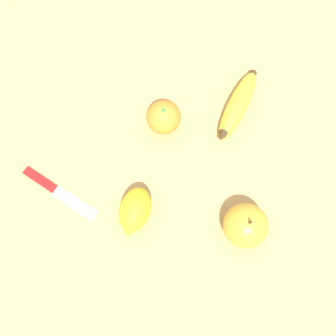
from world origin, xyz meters
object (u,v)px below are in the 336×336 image
at_px(orange, 164,117).
at_px(lemon, 135,210).
at_px(apple, 246,226).
at_px(paring_knife, 56,191).
at_px(banana, 237,106).

height_order(orange, lemon, orange).
xyz_separation_m(orange, lemon, (-0.13, -0.13, -0.01)).
bearing_deg(lemon, apple, -36.38).
distance_m(lemon, paring_knife, 0.16).
relative_size(banana, orange, 2.34).
bearing_deg(paring_knife, banana, 148.70).
distance_m(orange, apple, 0.25).
bearing_deg(orange, paring_knife, -173.84).
distance_m(banana, paring_knife, 0.39).
distance_m(banana, orange, 0.15).
xyz_separation_m(banana, apple, (-0.11, -0.21, 0.02)).
height_order(orange, apple, apple).
bearing_deg(lemon, banana, 18.78).
xyz_separation_m(orange, paring_knife, (-0.24, -0.03, -0.03)).
xyz_separation_m(orange, apple, (0.03, -0.25, 0.00)).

